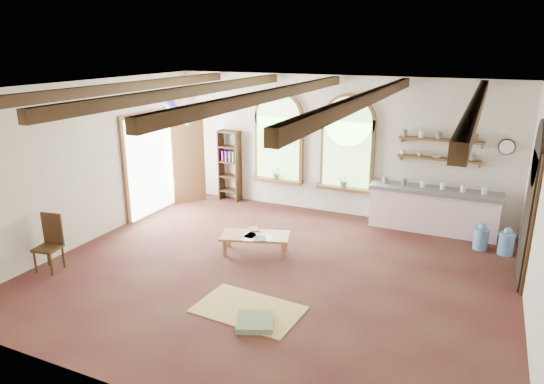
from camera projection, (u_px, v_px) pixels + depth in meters
The scene contains 27 objects.
floor at pixel (273, 272), 8.59m from camera, with size 8.00×8.00×0.00m, color #4E2D20.
ceiling_beams at pixel (273, 94), 7.67m from camera, with size 6.20×6.80×0.18m, color #3C2813, non-canonical shape.
window_left at pixel (278, 141), 11.64m from camera, with size 1.30×0.28×2.20m.
window_right at pixel (347, 147), 10.97m from camera, with size 1.30×0.28×2.20m.
left_doorway at pixel (151, 164), 11.37m from camera, with size 0.10×1.90×2.50m, color brown.
right_doorway at pixel (528, 218), 8.02m from camera, with size 0.10×1.30×2.40m, color black.
kitchen_counter at pixel (433, 210), 10.33m from camera, with size 2.68×0.62×0.94m.
wall_shelf_lower at pixel (439, 159), 10.17m from camera, with size 1.70×0.24×0.04m, color brown.
wall_shelf_upper at pixel (441, 140), 10.05m from camera, with size 1.70×0.24×0.04m, color brown.
wall_clock at pixel (507, 147), 9.64m from camera, with size 0.32×0.32×0.04m, color black.
bookshelf at pixel (230, 166), 12.27m from camera, with size 0.53×0.32×1.80m.
coffee_table at pixel (255, 237), 9.27m from camera, with size 1.42×0.97×0.37m.
side_chair at pixel (50, 254), 8.58m from camera, with size 0.46×0.46×1.02m.
floor_mat at pixel (248, 309), 7.35m from camera, with size 1.59×0.98×0.02m, color tan.
floor_cushion at pixel (255, 322), 6.95m from camera, with size 0.52×0.52×0.09m, color #6B855B.
water_jug_a at pixel (506, 243), 9.22m from camera, with size 0.29×0.29×0.55m.
water_jug_b at pixel (481, 238), 9.46m from camera, with size 0.28×0.28×0.53m.
balloon_cluster at pixel (182, 113), 11.22m from camera, with size 0.77×0.82×1.15m.
table_book at pixel (249, 229), 9.48m from camera, with size 0.18×0.26×0.02m, color olive.
tablet at pixel (261, 239), 9.05m from camera, with size 0.18×0.27×0.01m, color black.
potted_plant_left at pixel (277, 173), 11.78m from camera, with size 0.27×0.23×0.30m, color #598C4C.
potted_plant_right at pixel (344, 181), 11.11m from camera, with size 0.27×0.23×0.30m, color #598C4C.
shelf_cup_a at pixel (403, 152), 10.44m from camera, with size 0.12×0.10×0.10m, color white.
shelf_cup_b at pixel (420, 154), 10.31m from camera, with size 0.10×0.10×0.09m, color beige.
shelf_bowl_a at pixel (437, 156), 10.17m from camera, with size 0.22×0.22×0.05m, color beige.
shelf_bowl_b at pixel (454, 158), 10.04m from camera, with size 0.20×0.20×0.06m, color #8C664C.
shelf_vase at pixel (473, 156), 9.88m from camera, with size 0.18×0.18×0.19m, color slate.
Camera 1 is at (3.18, -7.11, 3.88)m, focal length 32.00 mm.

